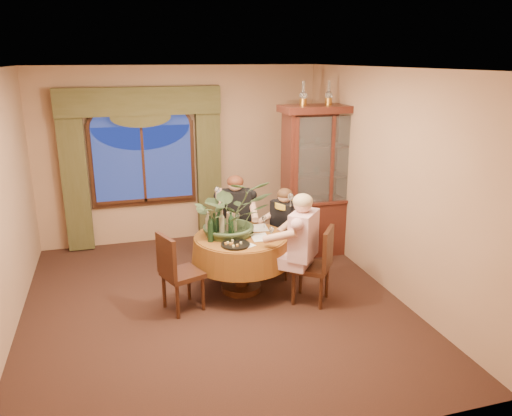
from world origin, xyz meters
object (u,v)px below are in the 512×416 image
object	(u,v)px
person_pink	(303,250)
centerpiece_plant	(231,186)
oil_lamp_center	(329,93)
oil_lamp_right	(354,92)
chair_right	(311,265)
dining_table	(241,263)
wine_bottle_5	(210,229)
china_cabinet	(325,181)
chair_back	(235,234)
wine_bottle_1	(231,225)
wine_bottle_0	(208,225)
wine_bottle_2	(219,221)
stoneware_vase	(231,223)
person_back	(236,222)
chair_back_right	(287,241)
olive_bowl	(247,234)
person_scarf	(285,231)
chair_front_left	(183,272)
wine_bottle_3	(222,223)
oil_lamp_left	(303,93)

from	to	relation	value
person_pink	centerpiece_plant	xyz separation A→B (m)	(-0.72, 0.65, 0.68)
oil_lamp_center	person_pink	world-z (taller)	oil_lamp_center
oil_lamp_right	chair_right	bearing A→B (deg)	-129.10
dining_table	wine_bottle_5	world-z (taller)	wine_bottle_5
oil_lamp_center	person_pink	bearing A→B (deg)	-121.99
china_cabinet	chair_back	distance (m)	1.60
wine_bottle_1	person_pink	bearing A→B (deg)	-34.21
wine_bottle_0	wine_bottle_5	world-z (taller)	same
wine_bottle_2	chair_back	bearing A→B (deg)	60.77
stoneware_vase	wine_bottle_1	bearing A→B (deg)	-103.55
chair_right	person_back	xyz separation A→B (m)	(-0.62, 1.31, 0.20)
person_pink	chair_back_right	bearing A→B (deg)	33.31
olive_bowl	wine_bottle_2	world-z (taller)	wine_bottle_2
china_cabinet	oil_lamp_center	xyz separation A→B (m)	(-0.00, 0.00, 1.30)
chair_back	wine_bottle_5	world-z (taller)	wine_bottle_5
oil_lamp_center	person_scarf	world-z (taller)	oil_lamp_center
wine_bottle_1	chair_front_left	bearing A→B (deg)	-157.69
oil_lamp_center	wine_bottle_3	distance (m)	2.50
china_cabinet	oil_lamp_left	world-z (taller)	oil_lamp_left
oil_lamp_center	olive_bowl	bearing A→B (deg)	-146.37
person_scarf	wine_bottle_3	size ratio (longest dim) A/B	3.72
oil_lamp_left	wine_bottle_3	world-z (taller)	oil_lamp_left
chair_back	wine_bottle_2	distance (m)	0.85
dining_table	oil_lamp_center	distance (m)	2.75
oil_lamp_left	wine_bottle_0	world-z (taller)	oil_lamp_left
oil_lamp_center	person_scarf	bearing A→B (deg)	-145.54
chair_back	stoneware_vase	xyz separation A→B (m)	(-0.21, -0.67, 0.41)
chair_back_right	person_back	xyz separation A→B (m)	(-0.61, 0.45, 0.20)
chair_back_right	wine_bottle_3	size ratio (longest dim) A/B	2.91
person_pink	person_scarf	distance (m)	0.93
chair_back_right	centerpiece_plant	world-z (taller)	centerpiece_plant
chair_back_right	chair_back	bearing A→B (deg)	29.11
person_pink	wine_bottle_1	bearing A→B (deg)	96.24
chair_front_left	centerpiece_plant	size ratio (longest dim) A/B	0.88
person_back	centerpiece_plant	xyz separation A→B (m)	(-0.22, -0.66, 0.70)
person_pink	wine_bottle_3	distance (m)	1.08
person_back	wine_bottle_3	xyz separation A→B (m)	(-0.35, -0.69, 0.24)
person_back	wine_bottle_0	bearing A→B (deg)	62.42
oil_lamp_left	chair_back_right	xyz separation A→B (m)	(-0.44, -0.63, -1.94)
chair_front_left	wine_bottle_5	size ratio (longest dim) A/B	2.91
person_pink	wine_bottle_5	bearing A→B (deg)	107.34
chair_right	wine_bottle_3	xyz separation A→B (m)	(-0.97, 0.62, 0.44)
wine_bottle_5	stoneware_vase	bearing A→B (deg)	35.89
centerpiece_plant	wine_bottle_5	distance (m)	0.60
person_back	wine_bottle_1	distance (m)	0.86
china_cabinet	person_scarf	world-z (taller)	china_cabinet
oil_lamp_center	person_scarf	distance (m)	2.07
oil_lamp_left	oil_lamp_center	size ratio (longest dim) A/B	1.00
chair_front_left	oil_lamp_right	bearing A→B (deg)	94.14
stoneware_vase	oil_lamp_left	bearing A→B (deg)	33.07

